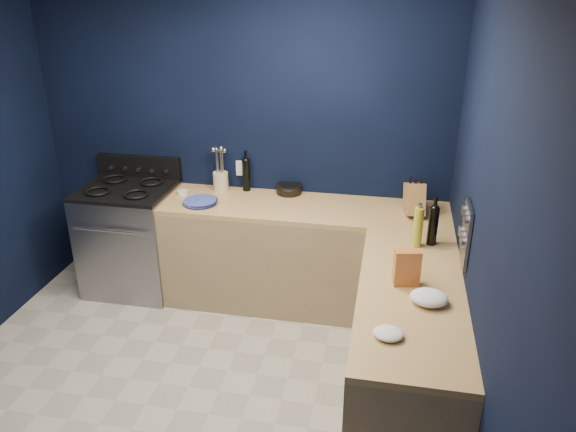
% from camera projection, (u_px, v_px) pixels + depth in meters
% --- Properties ---
extents(floor, '(3.50, 3.50, 0.02)m').
position_uv_depth(floor, '(177.00, 411.00, 3.67)').
color(floor, '#ACA796').
rests_on(floor, ground).
extents(wall_back, '(3.50, 0.02, 2.60)m').
position_uv_depth(wall_back, '(241.00, 143.00, 4.72)').
color(wall_back, black).
rests_on(wall_back, ground).
extents(wall_right, '(0.02, 3.50, 2.60)m').
position_uv_depth(wall_right, '(485.00, 259.00, 2.83)').
color(wall_right, black).
rests_on(wall_right, ground).
extents(cab_back, '(2.30, 0.63, 0.86)m').
position_uv_depth(cab_back, '(304.00, 258.00, 4.68)').
color(cab_back, '#9A8058').
rests_on(cab_back, floor).
extents(top_back, '(2.30, 0.63, 0.04)m').
position_uv_depth(top_back, '(304.00, 209.00, 4.49)').
color(top_back, olive).
rests_on(top_back, cab_back).
extents(cab_right, '(0.63, 1.67, 0.86)m').
position_uv_depth(cab_right, '(405.00, 356.00, 3.50)').
color(cab_right, '#9A8058').
rests_on(cab_right, floor).
extents(top_right, '(0.63, 1.67, 0.04)m').
position_uv_depth(top_right, '(411.00, 294.00, 3.32)').
color(top_right, olive).
rests_on(top_right, cab_right).
extents(gas_range, '(0.76, 0.66, 0.92)m').
position_uv_depth(gas_range, '(132.00, 240.00, 4.92)').
color(gas_range, gray).
rests_on(gas_range, floor).
extents(oven_door, '(0.59, 0.02, 0.42)m').
position_uv_depth(oven_door, '(115.00, 258.00, 4.64)').
color(oven_door, black).
rests_on(oven_door, gas_range).
extents(cooktop, '(0.76, 0.66, 0.03)m').
position_uv_depth(cooktop, '(126.00, 190.00, 4.72)').
color(cooktop, black).
rests_on(cooktop, gas_range).
extents(backguard, '(0.76, 0.06, 0.20)m').
position_uv_depth(backguard, '(140.00, 167.00, 4.95)').
color(backguard, black).
rests_on(backguard, gas_range).
extents(spice_panel, '(0.02, 0.28, 0.38)m').
position_uv_depth(spice_panel, '(466.00, 234.00, 3.38)').
color(spice_panel, gray).
rests_on(spice_panel, wall_right).
extents(wall_outlet, '(0.09, 0.02, 0.13)m').
position_uv_depth(wall_outlet, '(241.00, 168.00, 4.79)').
color(wall_outlet, white).
rests_on(wall_outlet, wall_back).
extents(plate_stack, '(0.33, 0.33, 0.03)m').
position_uv_depth(plate_stack, '(200.00, 202.00, 4.52)').
color(plate_stack, '#2D399E').
rests_on(plate_stack, top_back).
extents(ramekin, '(0.11, 0.11, 0.03)m').
position_uv_depth(ramekin, '(183.00, 192.00, 4.71)').
color(ramekin, white).
rests_on(ramekin, top_back).
extents(utensil_crock, '(0.15, 0.15, 0.16)m').
position_uv_depth(utensil_crock, '(221.00, 181.00, 4.78)').
color(utensil_crock, beige).
rests_on(utensil_crock, top_back).
extents(wine_bottle_back, '(0.09, 0.09, 0.27)m').
position_uv_depth(wine_bottle_back, '(246.00, 175.00, 4.75)').
color(wine_bottle_back, black).
rests_on(wine_bottle_back, top_back).
extents(lemon_basket, '(0.27, 0.27, 0.08)m').
position_uv_depth(lemon_basket, '(289.00, 189.00, 4.73)').
color(lemon_basket, black).
rests_on(lemon_basket, top_back).
extents(knife_block, '(0.18, 0.30, 0.30)m').
position_uv_depth(knife_block, '(414.00, 199.00, 4.30)').
color(knife_block, olive).
rests_on(knife_block, top_back).
extents(wine_bottle_right, '(0.07, 0.07, 0.27)m').
position_uv_depth(wine_bottle_right, '(433.00, 226.00, 3.82)').
color(wine_bottle_right, black).
rests_on(wine_bottle_right, top_right).
extents(oil_bottle, '(0.08, 0.08, 0.29)m').
position_uv_depth(oil_bottle, '(418.00, 227.00, 3.79)').
color(oil_bottle, '#AAAD2A').
rests_on(oil_bottle, top_right).
extents(spice_jar_near, '(0.06, 0.06, 0.09)m').
position_uv_depth(spice_jar_near, '(404.00, 263.00, 3.53)').
color(spice_jar_near, olive).
rests_on(spice_jar_near, top_right).
extents(spice_jar_far, '(0.05, 0.05, 0.08)m').
position_uv_depth(spice_jar_far, '(401.00, 262.00, 3.55)').
color(spice_jar_far, olive).
rests_on(spice_jar_far, top_right).
extents(crouton_bag, '(0.17, 0.10, 0.23)m').
position_uv_depth(crouton_bag, '(407.00, 268.00, 3.34)').
color(crouton_bag, '#B31D1D').
rests_on(crouton_bag, top_right).
extents(towel_front, '(0.26, 0.24, 0.08)m').
position_uv_depth(towel_front, '(429.00, 298.00, 3.17)').
color(towel_front, white).
rests_on(towel_front, top_right).
extents(towel_end, '(0.20, 0.20, 0.05)m').
position_uv_depth(towel_end, '(388.00, 333.00, 2.89)').
color(towel_end, white).
rests_on(towel_end, top_right).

